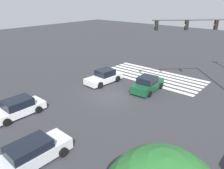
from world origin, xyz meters
The scene contains 7 objects.
ground_plane centered at (0.00, 0.00, 0.00)m, with size 112.09×112.09×0.00m, color #333338.
crosswalk_markings centered at (0.00, -7.71, 0.00)m, with size 12.40×5.35×0.01m.
traffic_signal_mast centered at (-6.48, -6.48, 5.59)m, with size 6.13×6.13×7.49m.
car_0 centered at (-1.89, -3.48, 0.70)m, with size 2.31×4.34×1.56m.
car_1 centered at (3.54, 7.83, 0.66)m, with size 2.10×4.36×1.42m.
car_5 centered at (3.11, -2.24, 0.68)m, with size 2.28×4.53×1.51m.
car_6 centered at (-2.44, 9.96, 0.69)m, with size 2.11×4.24×1.42m.
Camera 1 is at (-12.68, 14.91, 9.15)m, focal length 35.00 mm.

